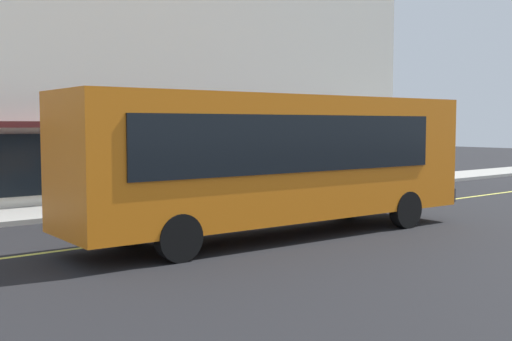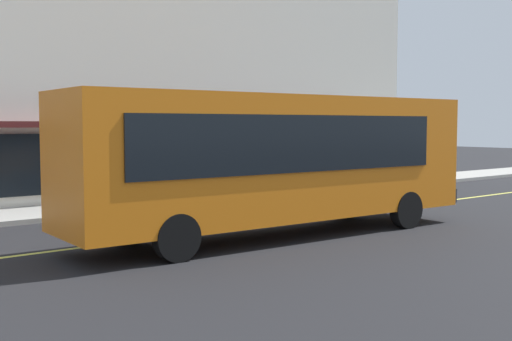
{
  "view_description": "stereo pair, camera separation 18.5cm",
  "coord_description": "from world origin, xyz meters",
  "px_view_note": "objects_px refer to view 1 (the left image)",
  "views": [
    {
      "loc": [
        -10.01,
        -13.41,
        2.81
      ],
      "look_at": [
        0.35,
        -0.75,
        1.6
      ],
      "focal_mm": 44.12,
      "sensor_mm": 36.0,
      "label": 1
    },
    {
      "loc": [
        -9.86,
        -13.53,
        2.81
      ],
      "look_at": [
        0.35,
        -0.75,
        1.6
      ],
      "focal_mm": 44.12,
      "sensor_mm": 36.0,
      "label": 2
    }
  ],
  "objects_px": {
    "car_navy": "(304,182)",
    "bus": "(280,157)",
    "car_black": "(179,192)",
    "pedestrian_mid_block": "(358,161)"
  },
  "relations": [
    {
      "from": "car_navy",
      "to": "bus",
      "type": "bearing_deg",
      "value": -138.89
    },
    {
      "from": "bus",
      "to": "car_black",
      "type": "distance_m",
      "value": 4.63
    },
    {
      "from": "car_navy",
      "to": "pedestrian_mid_block",
      "type": "xyz_separation_m",
      "value": [
        6.27,
        2.98,
        0.39
      ]
    },
    {
      "from": "car_black",
      "to": "car_navy",
      "type": "xyz_separation_m",
      "value": [
        5.37,
        0.08,
        0.0
      ]
    },
    {
      "from": "car_navy",
      "to": "car_black",
      "type": "bearing_deg",
      "value": -179.11
    },
    {
      "from": "car_black",
      "to": "car_navy",
      "type": "distance_m",
      "value": 5.37
    },
    {
      "from": "pedestrian_mid_block",
      "to": "bus",
      "type": "bearing_deg",
      "value": -146.76
    },
    {
      "from": "car_black",
      "to": "pedestrian_mid_block",
      "type": "distance_m",
      "value": 12.04
    },
    {
      "from": "bus",
      "to": "pedestrian_mid_block",
      "type": "height_order",
      "value": "bus"
    },
    {
      "from": "car_navy",
      "to": "pedestrian_mid_block",
      "type": "relative_size",
      "value": 2.67
    }
  ]
}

